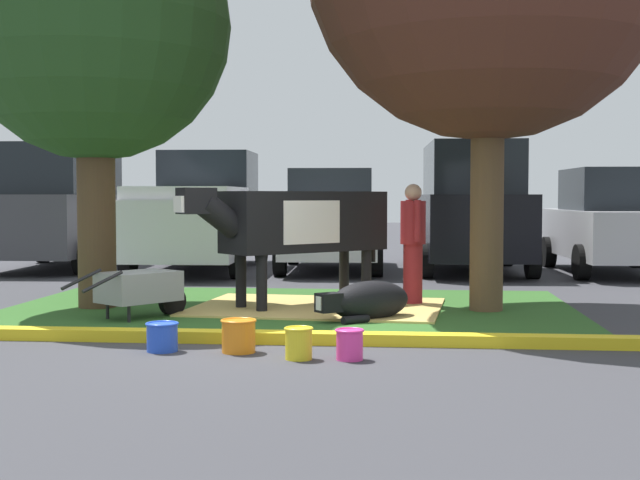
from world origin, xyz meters
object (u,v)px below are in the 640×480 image
(calf_lying, at_px, (368,301))
(bucket_orange, at_px, (239,335))
(suv_dark_grey, at_px, (60,207))
(suv_black, at_px, (471,207))
(sedan_red, at_px, (612,222))
(bucket_yellow, at_px, (299,342))
(bucket_blue, at_px, (162,336))
(pickup_truck_black, at_px, (202,215))
(person_handler, at_px, (413,241))
(shade_tree_left, at_px, (94,26))
(cow_holstein, at_px, (299,223))
(wheelbarrow, at_px, (141,288))
(bucket_pink, at_px, (350,344))
(sedan_silver, at_px, (332,221))

(calf_lying, bearing_deg, bucket_orange, -117.37)
(suv_dark_grey, xyz_separation_m, suv_black, (8.37, 0.02, 0.00))
(sedan_red, bearing_deg, bucket_yellow, -117.80)
(bucket_blue, bearing_deg, bucket_orange, 1.09)
(pickup_truck_black, bearing_deg, bucket_blue, -79.19)
(calf_lying, relative_size, bucket_yellow, 4.09)
(person_handler, height_order, bucket_orange, person_handler)
(shade_tree_left, bearing_deg, sedan_red, 36.94)
(shade_tree_left, xyz_separation_m, cow_holstein, (2.66, 0.31, -2.57))
(wheelbarrow, xyz_separation_m, suv_dark_grey, (-3.89, 7.14, 0.88))
(calf_lying, relative_size, pickup_truck_black, 0.22)
(cow_holstein, bearing_deg, bucket_pink, -76.06)
(shade_tree_left, height_order, bucket_orange, shade_tree_left)
(pickup_truck_black, bearing_deg, wheelbarrow, -82.80)
(suv_dark_grey, xyz_separation_m, sedan_silver, (5.61, 0.08, -0.29))
(shade_tree_left, bearing_deg, cow_holstein, 6.75)
(shade_tree_left, relative_size, bucket_yellow, 18.69)
(calf_lying, bearing_deg, sedan_red, 57.28)
(bucket_blue, distance_m, suv_black, 10.01)
(suv_dark_grey, bearing_deg, bucket_yellow, -57.39)
(bucket_orange, bearing_deg, shade_tree_left, 129.22)
(person_handler, xyz_separation_m, bucket_pink, (-0.61, -3.94, -0.74))
(calf_lying, distance_m, sedan_silver, 7.21)
(bucket_orange, bearing_deg, bucket_pink, -14.51)
(cow_holstein, bearing_deg, person_handler, 11.70)
(cow_holstein, height_order, bucket_blue, cow_holstein)
(shade_tree_left, relative_size, suv_black, 1.19)
(person_handler, bearing_deg, bucket_blue, -123.49)
(bucket_orange, xyz_separation_m, bucket_pink, (1.08, -0.28, -0.02))
(wheelbarrow, height_order, pickup_truck_black, pickup_truck_black)
(calf_lying, xyz_separation_m, person_handler, (0.55, 1.45, 0.65))
(shade_tree_left, bearing_deg, pickup_truck_black, 90.08)
(shade_tree_left, bearing_deg, suv_dark_grey, 115.88)
(wheelbarrow, relative_size, pickup_truck_black, 0.26)
(bucket_yellow, distance_m, suv_black, 9.88)
(person_handler, height_order, bucket_blue, person_handler)
(bucket_yellow, relative_size, bucket_pink, 1.05)
(shade_tree_left, xyz_separation_m, bucket_pink, (3.56, -3.32, -3.56))
(shade_tree_left, relative_size, bucket_pink, 19.58)
(person_handler, xyz_separation_m, bucket_blue, (-2.43, -3.68, -0.74))
(suv_black, bearing_deg, calf_lying, -103.87)
(bucket_blue, distance_m, sedan_red, 11.09)
(person_handler, bearing_deg, bucket_pink, -98.85)
(calf_lying, relative_size, suv_black, 0.26)
(calf_lying, relative_size, bucket_pink, 4.29)
(sedan_silver, relative_size, suv_black, 0.96)
(cow_holstein, bearing_deg, suv_black, 65.36)
(wheelbarrow, bearing_deg, calf_lying, 2.57)
(shade_tree_left, height_order, cow_holstein, shade_tree_left)
(shade_tree_left, distance_m, bucket_yellow, 5.77)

